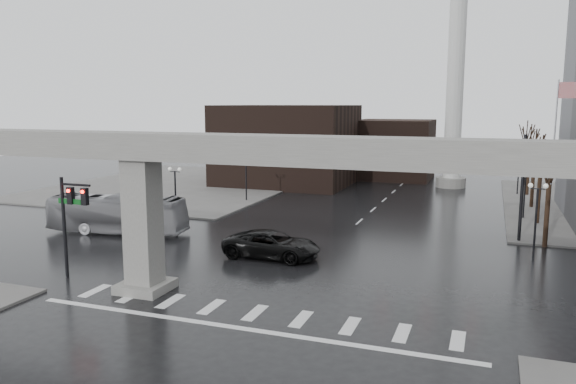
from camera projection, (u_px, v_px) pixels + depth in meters
The scene contains 22 objects.
ground at pixel (263, 306), 28.58m from camera, with size 160.00×160.00×0.00m, color black.
sidewalk_nw at pixel (182, 185), 70.77m from camera, with size 28.00×36.00×0.15m, color slate.
elevated_guideway at pixel (286, 173), 27.08m from camera, with size 48.00×2.60×8.70m.
building_far_left at pixel (287, 145), 71.52m from camera, with size 16.00×14.00×10.00m, color black.
building_far_mid at pixel (394, 149), 76.90m from camera, with size 10.00×10.00×8.00m, color black.
smokestack at pixel (455, 77), 67.17m from camera, with size 3.60×3.60×30.00m.
signal_mast_arm at pixel (469, 163), 42.09m from camera, with size 12.12×0.43×8.00m.
signal_left_pole at pixel (71, 210), 32.55m from camera, with size 2.30×0.30×6.00m.
flagpole_assembly at pixel (559, 139), 42.66m from camera, with size 2.06×0.12×12.00m.
lamp_right_0 at pixel (537, 208), 36.48m from camera, with size 1.22×0.32×5.11m.
lamp_right_1 at pixel (525, 181), 49.47m from camera, with size 1.22×0.32×5.11m.
lamp_right_2 at pixel (519, 165), 62.47m from camera, with size 1.22×0.32×5.11m.
lamp_left_0 at pixel (175, 187), 45.60m from camera, with size 1.22×0.32×5.11m.
lamp_left_1 at pixel (246, 169), 58.59m from camera, with size 1.22×0.32×5.11m.
lamp_left_2 at pixel (291, 157), 71.59m from camera, with size 1.22×0.32×5.11m.
tree_right_0 at pixel (548, 209), 39.97m from camera, with size 1.09×1.58×7.50m.
tree_right_1 at pixel (539, 192), 47.38m from camera, with size 1.09×1.61×7.67m.
tree_right_2 at pixel (533, 179), 54.80m from camera, with size 1.10×1.63×7.85m.
tree_right_3 at pixel (529, 169), 62.21m from camera, with size 1.11×1.66×8.02m.
tree_right_4 at pixel (525, 162), 69.63m from camera, with size 1.12×1.69×8.19m.
pickup_truck at pixel (272, 245), 37.41m from camera, with size 2.99×6.49×1.80m, color black.
city_bus at pixel (117, 214), 44.44m from camera, with size 2.62×11.19×3.12m, color #959599.
Camera 1 is at (10.55, -25.24, 10.21)m, focal length 35.00 mm.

